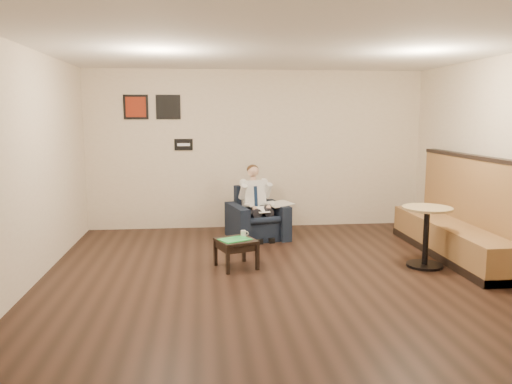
{
  "coord_description": "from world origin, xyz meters",
  "views": [
    {
      "loc": [
        -0.97,
        -5.88,
        2.0
      ],
      "look_at": [
        -0.21,
        1.2,
        0.91
      ],
      "focal_mm": 35.0,
      "sensor_mm": 36.0,
      "label": 1
    }
  ],
  "objects": [
    {
      "name": "ceiling",
      "position": [
        0.0,
        0.0,
        2.8
      ],
      "size": [
        6.0,
        6.0,
        0.02
      ],
      "primitive_type": "cube",
      "color": "white",
      "rests_on": "wall_back"
    },
    {
      "name": "side_table",
      "position": [
        -0.55,
        0.53,
        0.19
      ],
      "size": [
        0.61,
        0.61,
        0.39
      ],
      "primitive_type": "cube",
      "rotation": [
        0.0,
        0.0,
        0.35
      ],
      "color": "black",
      "rests_on": "ground"
    },
    {
      "name": "newspaper",
      "position": [
        0.27,
        2.1,
        0.57
      ],
      "size": [
        0.48,
        0.54,
        0.01
      ],
      "primitive_type": "cube",
      "rotation": [
        0.0,
        0.0,
        0.3
      ],
      "color": "silver",
      "rests_on": "armchair"
    },
    {
      "name": "seated_man",
      "position": [
        -0.07,
        2.0,
        0.57
      ],
      "size": [
        0.73,
        0.93,
        1.15
      ],
      "primitive_type": null,
      "rotation": [
        0.0,
        0.0,
        0.24
      ],
      "color": "silver",
      "rests_on": "armchair"
    },
    {
      "name": "wall_left",
      "position": [
        -3.0,
        0.0,
        1.4
      ],
      "size": [
        0.02,
        6.0,
        2.8
      ],
      "primitive_type": "cube",
      "color": "#F0E0C4",
      "rests_on": "ground"
    },
    {
      "name": "art_print_left",
      "position": [
        -2.1,
        2.98,
        2.15
      ],
      "size": [
        0.42,
        0.03,
        0.42
      ],
      "primitive_type": "cube",
      "color": "maroon",
      "rests_on": "wall_back"
    },
    {
      "name": "seating_sign",
      "position": [
        -1.3,
        2.98,
        1.5
      ],
      "size": [
        0.32,
        0.02,
        0.2
      ],
      "primitive_type": "cube",
      "color": "black",
      "rests_on": "wall_back"
    },
    {
      "name": "cafe_table",
      "position": [
        1.97,
        0.32,
        0.4
      ],
      "size": [
        0.83,
        0.83,
        0.81
      ],
      "primitive_type": "cylinder",
      "rotation": [
        0.0,
        0.0,
        -0.34
      ],
      "color": "tan",
      "rests_on": "ground"
    },
    {
      "name": "armchair",
      "position": [
        -0.09,
        2.11,
        0.42
      ],
      "size": [
        1.05,
        1.05,
        0.84
      ],
      "primitive_type": "cube",
      "rotation": [
        0.0,
        0.0,
        0.24
      ],
      "color": "black",
      "rests_on": "ground"
    },
    {
      "name": "wall_front",
      "position": [
        0.0,
        -3.0,
        1.4
      ],
      "size": [
        6.0,
        0.02,
        2.8
      ],
      "primitive_type": "cube",
      "color": "#F0E0C4",
      "rests_on": "ground"
    },
    {
      "name": "art_print_right",
      "position": [
        -1.55,
        2.98,
        2.15
      ],
      "size": [
        0.42,
        0.03,
        0.42
      ],
      "primitive_type": "cube",
      "color": "black",
      "rests_on": "wall_back"
    },
    {
      "name": "banquette",
      "position": [
        2.59,
        0.77,
        0.71
      ],
      "size": [
        0.66,
        2.79,
        1.43
      ],
      "primitive_type": "cube",
      "color": "olive",
      "rests_on": "ground"
    },
    {
      "name": "wall_back",
      "position": [
        0.0,
        3.0,
        1.4
      ],
      "size": [
        6.0,
        0.02,
        2.8
      ],
      "primitive_type": "cube",
      "color": "#F0E0C4",
      "rests_on": "ground"
    },
    {
      "name": "ground",
      "position": [
        0.0,
        0.0,
        0.0
      ],
      "size": [
        6.0,
        6.0,
        0.0
      ],
      "primitive_type": "plane",
      "color": "black",
      "rests_on": "ground"
    },
    {
      "name": "green_folder",
      "position": [
        -0.57,
        0.5,
        0.39
      ],
      "size": [
        0.47,
        0.43,
        0.01
      ],
      "primitive_type": "cube",
      "rotation": [
        0.0,
        0.0,
        0.49
      ],
      "color": "green",
      "rests_on": "side_table"
    },
    {
      "name": "smartphone",
      "position": [
        -0.56,
        0.67,
        0.39
      ],
      "size": [
        0.13,
        0.08,
        0.01
      ],
      "primitive_type": "cube",
      "rotation": [
        0.0,
        0.0,
        0.18
      ],
      "color": "black",
      "rests_on": "side_table"
    },
    {
      "name": "coffee_mug",
      "position": [
        -0.44,
        0.68,
        0.43
      ],
      "size": [
        0.09,
        0.09,
        0.08
      ],
      "primitive_type": "cylinder",
      "rotation": [
        0.0,
        0.0,
        0.35
      ],
      "color": "white",
      "rests_on": "side_table"
    },
    {
      "name": "lap_papers",
      "position": [
        -0.04,
        1.91,
        0.51
      ],
      "size": [
        0.27,
        0.32,
        0.01
      ],
      "primitive_type": "cube",
      "rotation": [
        0.0,
        0.0,
        0.31
      ],
      "color": "white",
      "rests_on": "seated_man"
    }
  ]
}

